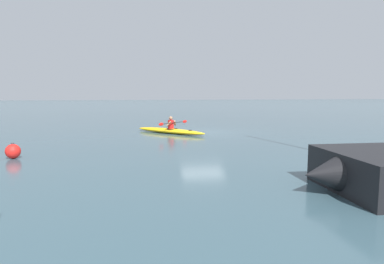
{
  "coord_description": "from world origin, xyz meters",
  "views": [
    {
      "loc": [
        3.67,
        19.93,
        2.39
      ],
      "look_at": [
        1.43,
        5.16,
        0.63
      ],
      "focal_mm": 32.37,
      "sensor_mm": 36.0,
      "label": 1
    }
  ],
  "objects": [
    {
      "name": "ground_plane",
      "position": [
        0.0,
        0.0,
        0.0
      ],
      "size": [
        160.0,
        160.0,
        0.0
      ],
      "primitive_type": "plane",
      "color": "#334C56"
    },
    {
      "name": "kayak",
      "position": [
        1.97,
        0.24,
        0.14
      ],
      "size": [
        3.94,
        3.97,
        0.28
      ],
      "color": "#EAB214",
      "rests_on": "ground"
    },
    {
      "name": "kayaker",
      "position": [
        1.91,
        0.31,
        0.58
      ],
      "size": [
        1.8,
        1.78,
        0.7
      ],
      "color": "red",
      "rests_on": "kayak"
    },
    {
      "name": "mooring_buoy_orange_mid",
      "position": [
        8.18,
        6.92,
        0.26
      ],
      "size": [
        0.53,
        0.53,
        0.57
      ],
      "color": "red",
      "rests_on": "ground"
    }
  ]
}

